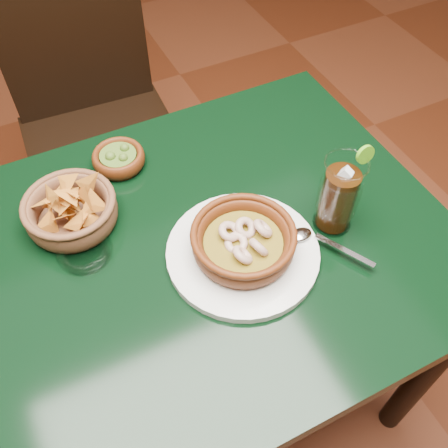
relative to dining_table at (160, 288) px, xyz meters
name	(u,v)px	position (x,y,z in m)	size (l,w,h in m)	color
ground	(181,397)	(0.00, 0.00, -0.65)	(7.00, 7.00, 0.00)	#471C0C
dining_table	(160,288)	(0.00, 0.00, 0.00)	(1.20, 0.80, 0.75)	black
dining_chair	(97,120)	(0.06, 0.71, -0.11)	(0.48, 0.48, 0.99)	black
shrimp_plate	(244,245)	(0.16, -0.06, 0.13)	(0.36, 0.30, 0.08)	silver
chip_basket	(71,211)	(-0.11, 0.17, 0.13)	(0.22, 0.22, 0.14)	brown
guacamole_ramekin	(118,158)	(0.03, 0.28, 0.12)	(0.14, 0.14, 0.05)	#4C1E0A
cola_drink	(339,195)	(0.36, -0.07, 0.18)	(0.17, 0.17, 0.19)	white
glass_ashtray	(85,252)	(-0.12, 0.07, 0.11)	(0.12, 0.12, 0.03)	white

